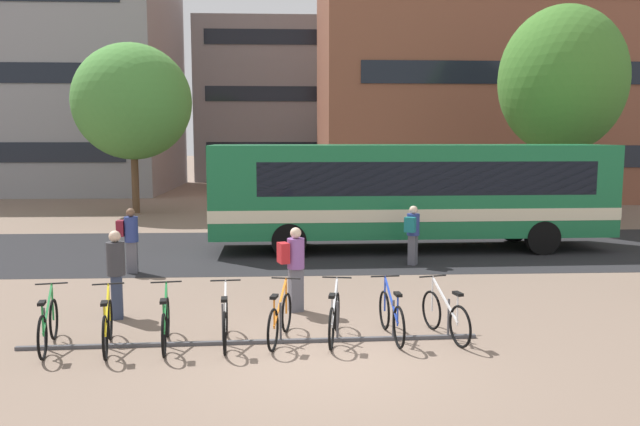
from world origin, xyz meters
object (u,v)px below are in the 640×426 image
at_px(street_tree_0, 562,80).
at_px(commuter_red_pack_0, 294,263).
at_px(parked_bicycle_yellow_1, 107,326).
at_px(street_tree_1, 132,102).
at_px(parked_bicycle_green_2, 166,324).
at_px(parked_bicycle_silver_5, 334,318).
at_px(parked_bicycle_blue_6, 391,316).
at_px(commuter_maroon_pack_1, 130,236).
at_px(commuter_black_pack_2, 116,268).
at_px(parked_bicycle_white_3, 225,322).
at_px(parked_bicycle_white_7, 445,316).
at_px(commuter_teal_pack_3, 413,231).
at_px(parked_bicycle_orange_4, 280,319).
at_px(city_bus, 408,192).
at_px(parked_bicycle_green_0, 48,326).

bearing_deg(street_tree_0, commuter_red_pack_0, -131.65).
relative_size(parked_bicycle_yellow_1, street_tree_1, 0.23).
bearing_deg(parked_bicycle_green_2, parked_bicycle_silver_5, -93.59).
height_order(parked_bicycle_green_2, parked_bicycle_blue_6, same).
relative_size(commuter_maroon_pack_1, commuter_black_pack_2, 0.98).
distance_m(parked_bicycle_white_3, commuter_black_pack_2, 2.83).
xyz_separation_m(parked_bicycle_white_7, street_tree_1, (-9.59, 18.09, 4.57)).
xyz_separation_m(parked_bicycle_silver_5, parked_bicycle_white_7, (1.92, 0.02, 0.00)).
bearing_deg(commuter_black_pack_2, parked_bicycle_silver_5, 57.56).
bearing_deg(commuter_maroon_pack_1, parked_bicycle_white_7, -43.02).
bearing_deg(commuter_black_pack_2, commuter_teal_pack_3, 112.98).
bearing_deg(parked_bicycle_orange_4, street_tree_1, 32.60).
xyz_separation_m(parked_bicycle_yellow_1, parked_bicycle_silver_5, (3.73, 0.29, 0.00)).
distance_m(parked_bicycle_green_2, street_tree_1, 19.50).
bearing_deg(street_tree_0, street_tree_1, 164.57).
distance_m(parked_bicycle_white_3, commuter_teal_pack_3, 7.67).
bearing_deg(commuter_teal_pack_3, parked_bicycle_white_3, 174.76).
bearing_deg(city_bus, commuter_black_pack_2, 44.19).
distance_m(parked_bicycle_silver_5, commuter_maroon_pack_1, 7.31).
bearing_deg(commuter_black_pack_2, parked_bicycle_blue_6, 61.79).
height_order(parked_bicycle_green_0, commuter_red_pack_0, commuter_red_pack_0).
bearing_deg(commuter_red_pack_0, street_tree_1, 93.09).
bearing_deg(parked_bicycle_white_7, parked_bicycle_blue_6, 74.35).
xyz_separation_m(commuter_maroon_pack_1, commuter_teal_pack_3, (7.34, 0.64, -0.03)).
distance_m(parked_bicycle_yellow_1, commuter_teal_pack_3, 9.00).
bearing_deg(parked_bicycle_white_7, parked_bicycle_white_3, 78.22).
distance_m(parked_bicycle_green_2, commuter_red_pack_0, 2.98).
xyz_separation_m(parked_bicycle_green_0, parked_bicycle_yellow_1, (0.97, -0.07, 0.00)).
bearing_deg(street_tree_1, parked_bicycle_silver_5, -67.04).
relative_size(city_bus, commuter_black_pack_2, 7.11).
distance_m(city_bus, commuter_maroon_pack_1, 8.27).
bearing_deg(city_bus, parked_bicycle_white_3, 60.36).
relative_size(commuter_red_pack_0, commuter_black_pack_2, 0.99).
bearing_deg(parked_bicycle_silver_5, parked_bicycle_yellow_1, 103.90).
relative_size(city_bus, street_tree_0, 1.45).
distance_m(parked_bicycle_orange_4, commuter_teal_pack_3, 7.09).
xyz_separation_m(commuter_red_pack_0, commuter_black_pack_2, (-3.39, -0.27, 0.00)).
bearing_deg(commuter_maroon_pack_1, street_tree_0, 24.77).
bearing_deg(street_tree_0, parked_bicycle_blue_6, -122.98).
relative_size(city_bus, parked_bicycle_blue_6, 7.01).
xyz_separation_m(parked_bicycle_yellow_1, commuter_black_pack_2, (-0.33, 1.80, 0.59)).
bearing_deg(parked_bicycle_yellow_1, commuter_red_pack_0, -67.59).
relative_size(parked_bicycle_orange_4, commuter_red_pack_0, 1.00).
xyz_separation_m(parked_bicycle_yellow_1, parked_bicycle_orange_4, (2.81, 0.27, 0.00)).
height_order(parked_bicycle_green_2, parked_bicycle_white_7, same).
bearing_deg(parked_bicycle_white_3, parked_bicycle_blue_6, -90.61).
distance_m(parked_bicycle_green_0, parked_bicycle_white_7, 6.63).
bearing_deg(parked_bicycle_yellow_1, street_tree_1, 0.46).
distance_m(parked_bicycle_yellow_1, street_tree_1, 19.37).
bearing_deg(commuter_black_pack_2, parked_bicycle_green_0, -32.45).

